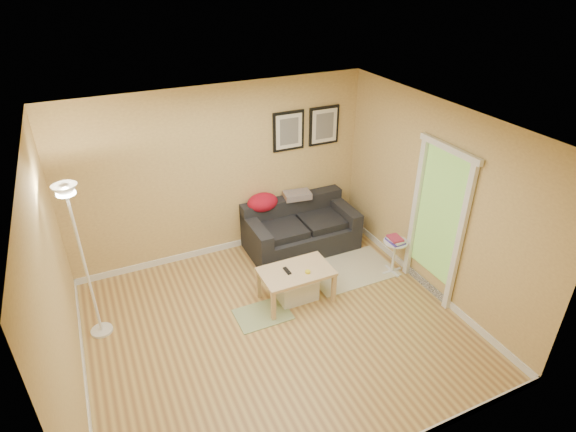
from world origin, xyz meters
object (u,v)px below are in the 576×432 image
(storage_bin, at_px, (296,287))
(floor_lamp, at_px, (86,269))
(coffee_table, at_px, (296,285))
(book_stack, at_px, (396,240))
(sofa, at_px, (301,227))
(side_table, at_px, (394,257))

(storage_bin, height_order, floor_lamp, floor_lamp)
(coffee_table, xyz_separation_m, book_stack, (1.54, -0.05, 0.34))
(floor_lamp, bearing_deg, storage_bin, -9.58)
(book_stack, bearing_deg, sofa, 127.51)
(storage_bin, bearing_deg, side_table, -2.52)
(sofa, relative_size, floor_lamp, 0.84)
(sofa, bearing_deg, side_table, -51.35)
(book_stack, distance_m, floor_lamp, 4.05)
(book_stack, bearing_deg, coffee_table, 177.80)
(sofa, height_order, side_table, sofa)
(storage_bin, distance_m, floor_lamp, 2.64)
(storage_bin, xyz_separation_m, book_stack, (1.52, -0.08, 0.41))
(book_stack, height_order, floor_lamp, floor_lamp)
(storage_bin, relative_size, floor_lamp, 0.26)
(storage_bin, relative_size, side_table, 1.01)
(book_stack, bearing_deg, side_table, 30.82)
(sofa, height_order, floor_lamp, floor_lamp)
(sofa, distance_m, side_table, 1.49)
(coffee_table, xyz_separation_m, floor_lamp, (-2.46, 0.45, 0.72))
(storage_bin, height_order, side_table, side_table)
(side_table, distance_m, book_stack, 0.31)
(coffee_table, height_order, floor_lamp, floor_lamp)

